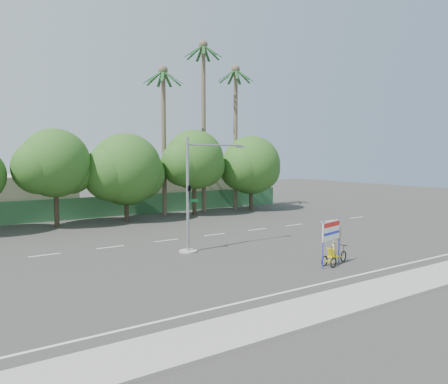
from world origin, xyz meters
TOP-DOWN VIEW (x-y plane):
  - ground at (0.00, 0.00)m, footprint 120.00×120.00m
  - sidewalk_near at (0.00, -7.50)m, footprint 50.00×2.40m
  - fence at (0.00, 21.50)m, footprint 38.00×0.08m
  - building_left at (-10.00, 26.00)m, footprint 12.00×8.00m
  - building_right at (8.00, 26.00)m, footprint 14.00×8.00m
  - tree_left at (-7.05, 18.00)m, footprint 6.66×5.60m
  - tree_center at (-1.05, 18.00)m, footprint 7.62×6.40m
  - tree_right at (5.95, 18.00)m, footprint 6.90×5.80m
  - tree_far_right at (12.95, 18.00)m, footprint 7.38×6.20m
  - palm_tall at (8.00, 19.50)m, footprint 3.73×3.79m
  - palm_mid at (12.00, 19.50)m, footprint 3.73×3.79m
  - palm_short at (3.50, 19.50)m, footprint 3.73×3.79m
  - traffic_signal at (-2.20, 3.98)m, footprint 4.72×1.10m
  - trike_billboard at (2.46, -3.15)m, footprint 2.57×0.94m

SIDE VIEW (x-z plane):
  - ground at x=0.00m, z-range 0.00..0.00m
  - sidewalk_near at x=0.00m, z-range 0.00..0.12m
  - fence at x=0.00m, z-range 0.00..2.00m
  - trike_billboard at x=2.46m, z-range -0.25..2.33m
  - building_right at x=8.00m, z-range 0.00..3.60m
  - building_left at x=-10.00m, z-range 0.00..4.00m
  - traffic_signal at x=-2.20m, z-range -0.58..6.42m
  - tree_center at x=-1.05m, z-range 0.54..8.39m
  - tree_far_right at x=12.95m, z-range 0.68..8.61m
  - tree_left at x=-7.05m, z-range 1.02..9.09m
  - tree_right at x=5.95m, z-range 1.06..9.42m
  - palm_short at x=3.50m, z-range 1.64..16.09m
  - palm_mid at x=12.00m, z-range 1.67..17.12m
  - palm_tall at x=8.00m, z-range 1.74..19.19m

